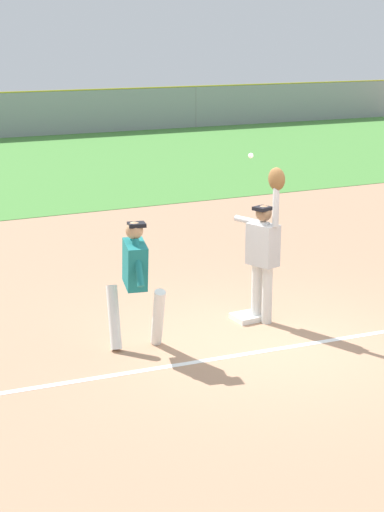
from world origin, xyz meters
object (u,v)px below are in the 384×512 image
at_px(parked_car_blue, 55,109).
at_px(runner, 135,276).
at_px(first_base, 246,317).
at_px(baseball, 251,156).
at_px(fielder, 264,247).

bearing_deg(parked_car_blue, runner, -108.58).
distance_m(runner, parked_car_blue, 27.86).
xyz_separation_m(first_base, baseball, (0.10, 0.13, 2.35)).
bearing_deg(fielder, parked_car_blue, -118.38).
relative_size(first_base, runner, 0.22).
bearing_deg(first_base, parked_car_blue, 78.54).
bearing_deg(runner, baseball, 23.54).
distance_m(baseball, parked_car_blue, 27.07).
height_order(fielder, runner, fielder).
xyz_separation_m(first_base, fielder, (0.17, -0.16, 1.08)).
relative_size(fielder, parked_car_blue, 0.51).
xyz_separation_m(first_base, runner, (-1.86, -0.28, 0.96)).
relative_size(runner, baseball, 23.24).
distance_m(first_base, baseball, 2.35).
xyz_separation_m(runner, parked_car_blue, (7.25, 26.90, -0.32)).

